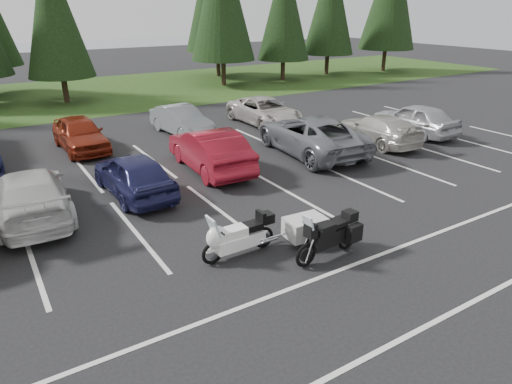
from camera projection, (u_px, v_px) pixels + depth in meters
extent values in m
plane|color=black|center=(222.00, 228.00, 13.12)|extent=(120.00, 120.00, 0.00)
cube|color=#1B3A12|center=(60.00, 96.00, 31.91)|extent=(80.00, 16.00, 0.01)
cube|color=slate|center=(46.00, 55.00, 58.16)|extent=(70.00, 50.00, 0.02)
cube|color=silver|center=(193.00, 204.00, 14.68)|extent=(32.00, 16.00, 0.01)
cylinder|color=#332316|center=(65.00, 85.00, 29.61)|extent=(0.36, 0.36, 2.26)
cone|color=black|center=(53.00, 10.00, 27.89)|extent=(4.14, 4.14, 7.99)
cylinder|color=#332316|center=(224.00, 68.00, 35.81)|extent=(0.36, 0.36, 2.69)
cylinder|color=#332316|center=(283.00, 66.00, 38.35)|extent=(0.36, 0.36, 2.33)
cone|color=black|center=(284.00, 6.00, 36.58)|extent=(4.27, 4.27, 8.24)
cylinder|color=#332316|center=(327.00, 60.00, 41.65)|extent=(0.36, 0.36, 2.47)
cone|color=black|center=(330.00, 2.00, 39.77)|extent=(4.53, 4.53, 8.76)
cylinder|color=#332316|center=(384.00, 56.00, 43.51)|extent=(0.36, 0.36, 2.83)
cylinder|color=#332316|center=(218.00, 59.00, 40.42)|extent=(0.36, 0.36, 3.00)
imported|color=silver|center=(30.00, 194.00, 13.55)|extent=(2.31, 5.15, 1.47)
imported|color=#1C1D47|center=(133.00, 174.00, 15.17)|extent=(1.89, 4.35, 1.46)
imported|color=maroon|center=(210.00, 150.00, 17.46)|extent=(2.00, 4.99, 1.61)
imported|color=slate|center=(311.00, 134.00, 19.48)|extent=(3.30, 6.13, 1.63)
imported|color=#AAA79C|center=(377.00, 129.00, 20.91)|extent=(2.12, 4.69, 1.33)
imported|color=#A7A7AB|center=(415.00, 119.00, 22.38)|extent=(1.84, 4.48, 1.52)
imported|color=maroon|center=(80.00, 134.00, 19.92)|extent=(1.87, 4.36, 1.47)
imported|color=slate|center=(182.00, 120.00, 22.38)|extent=(1.89, 4.32, 1.38)
imported|color=#BBB3AB|center=(265.00, 111.00, 24.31)|extent=(2.32, 5.00, 1.39)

